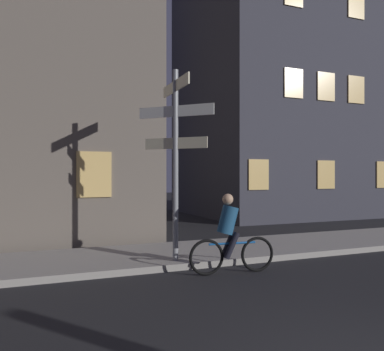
# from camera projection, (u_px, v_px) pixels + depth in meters

# --- Properties ---
(sidewalk_kerb) EXTENTS (40.00, 2.66, 0.14)m
(sidewalk_kerb) POSITION_uv_depth(u_px,v_px,m) (170.00, 255.00, 9.51)
(sidewalk_kerb) COLOR #9E9991
(sidewalk_kerb) RESTS_ON ground_plane
(signpost) EXTENTS (1.27, 1.58, 4.12)m
(signpost) POSITION_uv_depth(u_px,v_px,m) (175.00, 146.00, 8.55)
(signpost) COLOR gray
(signpost) RESTS_ON sidewalk_kerb
(cyclist) EXTENTS (1.82, 0.36, 1.61)m
(cyclist) POSITION_uv_depth(u_px,v_px,m) (230.00, 237.00, 7.95)
(cyclist) COLOR black
(cyclist) RESTS_ON ground_plane
(building_right_block) EXTENTS (8.29, 8.01, 14.22)m
(building_right_block) POSITION_uv_depth(u_px,v_px,m) (273.00, 76.00, 20.50)
(building_right_block) COLOR #383842
(building_right_block) RESTS_ON ground_plane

